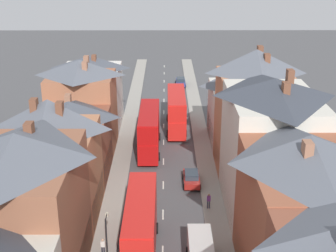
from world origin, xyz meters
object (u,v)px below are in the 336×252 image
object	(u,v)px
car_near_silver	(191,178)
car_parked_left_a	(181,82)
double_decker_bus_far_approaching	(141,227)
pedestrian_far_left	(209,200)
double_decker_bus_lead	(176,110)
street_lamp	(107,243)
double_decker_bus_mid_street	(149,130)
pedestrian_mid_right	(103,246)

from	to	relation	value
car_near_silver	car_parked_left_a	size ratio (longest dim) A/B	0.94
double_decker_bus_far_approaching	pedestrian_far_left	world-z (taller)	double_decker_bus_far_approaching
double_decker_bus_lead	double_decker_bus_far_approaching	size ratio (longest dim) A/B	1.00
car_parked_left_a	double_decker_bus_far_approaching	bearing A→B (deg)	-95.47
car_near_silver	car_parked_left_a	world-z (taller)	car_near_silver
double_decker_bus_far_approaching	street_lamp	world-z (taller)	street_lamp
street_lamp	pedestrian_far_left	bearing A→B (deg)	49.30
double_decker_bus_lead	double_decker_bus_mid_street	bearing A→B (deg)	-115.81
double_decker_bus_mid_street	car_parked_left_a	xyz separation A→B (m)	(4.91, 29.42, -2.02)
car_parked_left_a	pedestrian_far_left	distance (m)	43.89
double_decker_bus_lead	car_parked_left_a	bearing A→B (deg)	86.59
double_decker_bus_lead	pedestrian_mid_right	bearing A→B (deg)	-103.04
street_lamp	car_parked_left_a	bearing A→B (deg)	82.26
car_near_silver	double_decker_bus_mid_street	bearing A→B (deg)	117.96
double_decker_bus_lead	pedestrian_far_left	world-z (taller)	double_decker_bus_lead
double_decker_bus_mid_street	car_near_silver	xyz separation A→B (m)	(4.91, -9.25, -2.01)
double_decker_bus_far_approaching	pedestrian_far_left	xyz separation A→B (m)	(6.34, 7.37, -1.78)
double_decker_bus_lead	pedestrian_mid_right	world-z (taller)	double_decker_bus_lead
pedestrian_far_left	street_lamp	world-z (taller)	street_lamp
double_decker_bus_far_approaching	pedestrian_far_left	bearing A→B (deg)	49.30
pedestrian_far_left	car_near_silver	bearing A→B (deg)	105.38
double_decker_bus_lead	street_lamp	size ratio (longest dim) A/B	1.96
double_decker_bus_lead	street_lamp	distance (m)	32.67
double_decker_bus_lead	double_decker_bus_mid_street	world-z (taller)	same
street_lamp	double_decker_bus_mid_street	bearing A→B (deg)	84.35
double_decker_bus_mid_street	car_near_silver	bearing A→B (deg)	-62.04
double_decker_bus_lead	car_near_silver	size ratio (longest dim) A/B	2.82
pedestrian_far_left	street_lamp	distance (m)	13.65
double_decker_bus_lead	double_decker_bus_far_approaching	bearing A→B (deg)	-97.01
car_near_silver	pedestrian_mid_right	world-z (taller)	pedestrian_mid_right
car_parked_left_a	pedestrian_mid_right	bearing A→B (deg)	-98.98
pedestrian_far_left	double_decker_bus_lead	bearing A→B (deg)	97.13
street_lamp	double_decker_bus_far_approaching	bearing A→B (deg)	49.31
street_lamp	car_near_silver	bearing A→B (deg)	64.51
pedestrian_mid_right	double_decker_bus_far_approaching	bearing A→B (deg)	1.95
car_parked_left_a	pedestrian_far_left	bearing A→B (deg)	-88.13
double_decker_bus_far_approaching	car_near_silver	world-z (taller)	double_decker_bus_far_approaching
double_decker_bus_mid_street	car_parked_left_a	distance (m)	29.89
double_decker_bus_lead	double_decker_bus_mid_street	distance (m)	8.27
car_parked_left_a	street_lamp	distance (m)	54.63
car_parked_left_a	street_lamp	bearing A→B (deg)	-97.74
double_decker_bus_far_approaching	pedestrian_mid_right	bearing A→B (deg)	-178.05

